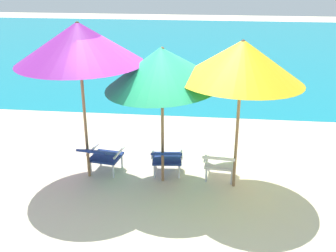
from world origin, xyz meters
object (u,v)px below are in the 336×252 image
beach_umbrella_left (79,43)px  beach_umbrella_right (242,61)px  lounge_chair_right (220,161)px  beach_umbrella_center (162,67)px  lounge_chair_center (167,157)px  lounge_chair_left (102,155)px

beach_umbrella_left → beach_umbrella_right: beach_umbrella_left is taller
lounge_chair_right → beach_umbrella_center: beach_umbrella_center is taller
beach_umbrella_left → beach_umbrella_right: size_ratio=0.99×
lounge_chair_center → lounge_chair_right: 0.93m
lounge_chair_left → lounge_chair_center: same height
beach_umbrella_left → beach_umbrella_right: 2.58m
lounge_chair_center → beach_umbrella_center: 1.65m
lounge_chair_left → lounge_chair_right: bearing=-0.5°
lounge_chair_left → lounge_chair_right: same height
lounge_chair_left → lounge_chair_right: size_ratio=1.03×
lounge_chair_center → beach_umbrella_left: beach_umbrella_left is taller
beach_umbrella_center → lounge_chair_left: bearing=175.5°
lounge_chair_right → beach_umbrella_right: beach_umbrella_right is taller
lounge_chair_left → lounge_chair_center: 1.16m
beach_umbrella_left → lounge_chair_left: bearing=15.5°
lounge_chair_center → lounge_chair_right: (0.92, -0.07, 0.00)m
lounge_chair_center → beach_umbrella_right: size_ratio=0.33×
lounge_chair_left → beach_umbrella_center: 1.98m
lounge_chair_center → beach_umbrella_center: bearing=-112.2°
lounge_chair_left → beach_umbrella_right: size_ratio=0.34×
beach_umbrella_left → beach_umbrella_right: (2.57, -0.07, -0.21)m
beach_umbrella_left → beach_umbrella_center: (1.34, -0.02, -0.35)m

